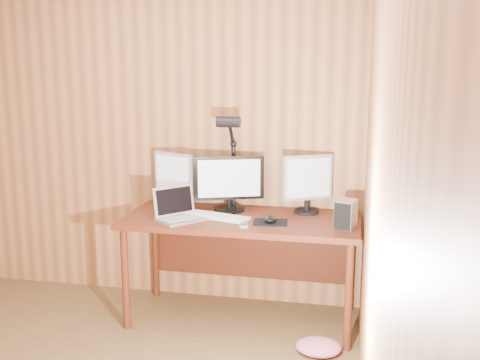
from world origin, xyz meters
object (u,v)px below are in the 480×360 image
(monitor_right, at_px, (307,182))
(monitor_left, at_px, (174,179))
(speaker, at_px, (355,209))
(monitor_center, at_px, (229,183))
(phone, at_px, (243,225))
(laptop, at_px, (178,211))
(desk_lamp, at_px, (231,148))
(hard_drive, at_px, (346,214))
(desk, at_px, (244,231))
(mouse, at_px, (270,219))
(keyboard, at_px, (217,216))

(monitor_right, bearing_deg, monitor_left, 153.75)
(speaker, bearing_deg, monitor_center, -179.29)
(phone, bearing_deg, laptop, 156.42)
(monitor_right, relative_size, speaker, 3.66)
(laptop, bearing_deg, speaker, -33.56)
(phone, xyz_separation_m, desk_lamp, (-0.18, 0.42, 0.44))
(monitor_center, relative_size, laptop, 1.26)
(monitor_left, xyz_separation_m, hard_drive, (1.24, -0.28, -0.13))
(desk, distance_m, monitor_right, 0.56)
(desk, xyz_separation_m, monitor_center, (-0.12, 0.09, 0.32))
(desk, distance_m, mouse, 0.31)
(monitor_left, xyz_separation_m, monitor_right, (0.96, 0.04, 0.01))
(monitor_right, xyz_separation_m, speaker, (0.33, -0.04, -0.16))
(desk, bearing_deg, speaker, 7.41)
(laptop, bearing_deg, monitor_left, 65.54)
(mouse, height_order, phone, mouse)
(monitor_center, height_order, phone, monitor_center)
(monitor_left, distance_m, mouse, 0.82)
(laptop, distance_m, phone, 0.47)
(monitor_center, bearing_deg, monitor_left, 159.02)
(monitor_left, height_order, phone, monitor_left)
(desk, height_order, monitor_left, monitor_left)
(laptop, relative_size, desk_lamp, 0.53)
(monitor_left, bearing_deg, monitor_center, 25.06)
(keyboard, bearing_deg, monitor_center, 96.06)
(keyboard, bearing_deg, desk_lamp, 98.17)
(phone, bearing_deg, monitor_center, 102.02)
(speaker, bearing_deg, monitor_left, -179.87)
(monitor_center, height_order, desk_lamp, desk_lamp)
(desk_lamp, bearing_deg, monitor_center, -93.63)
(speaker, bearing_deg, laptop, -165.57)
(keyboard, distance_m, mouse, 0.38)
(desk, xyz_separation_m, laptop, (-0.41, -0.20, 0.18))
(monitor_right, height_order, speaker, monitor_right)
(desk, distance_m, hard_drive, 0.75)
(speaker, bearing_deg, desk, -172.59)
(monitor_left, distance_m, phone, 0.73)
(monitor_left, distance_m, hard_drive, 1.27)
(speaker, xyz_separation_m, desk_lamp, (-0.88, 0.05, 0.39))
(laptop, distance_m, mouse, 0.62)
(speaker, bearing_deg, hard_drive, -101.24)
(laptop, bearing_deg, keyboard, -29.17)
(hard_drive, distance_m, phone, 0.66)
(keyboard, distance_m, speaker, 0.94)
(laptop, relative_size, speaker, 3.40)
(keyboard, bearing_deg, desk, 52.43)
(monitor_left, bearing_deg, desk, 16.08)
(desk, xyz_separation_m, phone, (0.06, -0.28, 0.13))
(laptop, height_order, mouse, laptop)
(laptop, distance_m, desk_lamp, 0.59)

